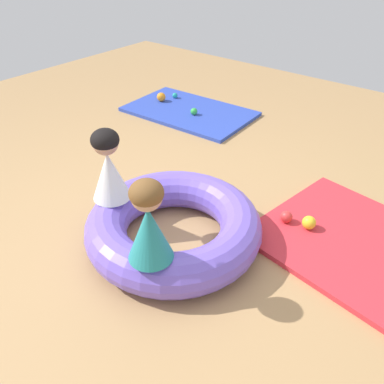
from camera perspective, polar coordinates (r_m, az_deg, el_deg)
ground_plane at (r=2.89m, az=-5.36°, el=-6.41°), size 8.00×8.00×0.00m
gym_mat_near_right at (r=2.99m, az=24.18°, el=-7.73°), size 1.61×1.32×0.04m
gym_mat_far_right at (r=4.77m, az=-0.40°, el=11.42°), size 1.48×0.95×0.04m
inflatable_cushion at (r=2.75m, az=-2.63°, el=-4.91°), size 1.21×1.21×0.28m
child_in_white at (r=2.70m, az=-11.86°, el=3.70°), size 0.37×0.37×0.51m
child_in_teal at (r=2.17m, az=-6.22°, el=-4.29°), size 0.29×0.29×0.51m
play_ball_red at (r=3.00m, az=13.33°, el=-3.48°), size 0.09×0.09×0.09m
play_ball_yellow at (r=2.98m, az=16.37°, el=-4.22°), size 0.10×0.10×0.10m
play_ball_teal at (r=5.11m, az=-2.45°, el=13.61°), size 0.07×0.07×0.07m
play_ball_green at (r=4.62m, az=0.28°, el=11.43°), size 0.08×0.08×0.08m
play_ball_orange at (r=5.01m, az=-4.42°, el=13.38°), size 0.11×0.11×0.11m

